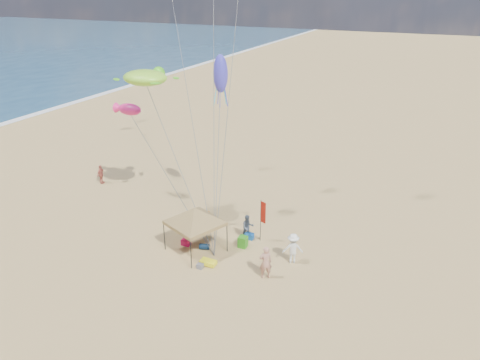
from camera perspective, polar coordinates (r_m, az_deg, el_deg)
The scene contains 18 objects.
ground at distance 26.52m, azimuth -2.78°, elevation -10.32°, with size 280.00×280.00×0.00m, color tan.
canopy_tent at distance 26.38m, azimuth -5.73°, elevation -3.71°, with size 4.93×4.93×3.29m.
feather_flag at distance 27.62m, azimuth 2.84°, elevation -4.34°, with size 0.40×0.18×2.77m.
cooler_red at distance 28.22m, azimuth -6.77°, elevation -7.75°, with size 0.54×0.38×0.38m, color #C20F3E.
cooler_blue at distance 28.66m, azimuth 1.17°, elevation -7.04°, with size 0.54×0.38×0.38m, color #124A97.
bag_navy at distance 27.70m, azimuth -4.48°, elevation -8.32°, with size 0.36×0.36×0.60m, color #0C1F36.
bag_orange at distance 31.24m, azimuth -4.31°, elevation -4.39°, with size 0.36×0.36×0.60m, color #D04B0B.
chair_green at distance 27.77m, azimuth 0.36°, elevation -7.75°, with size 0.50×0.50×0.70m, color #297D16.
chair_yellow at distance 30.24m, azimuth -7.54°, elevation -5.17°, with size 0.50×0.50×0.70m, color gold.
crate_grey at distance 26.07m, azimuth -5.02°, elevation -10.69°, with size 0.34×0.30×0.28m, color slate.
beach_cart at distance 26.24m, azimuth -4.00°, elevation -10.24°, with size 0.90×0.50×0.24m, color #FDF41C.
person_near_a at distance 24.84m, azimuth 3.21°, elevation -10.24°, with size 0.70×0.46×1.93m, color tan.
person_near_b at distance 28.39m, azimuth 0.98°, elevation -5.92°, with size 0.79×0.61×1.62m, color #3B4551.
person_near_c at distance 26.24m, azimuth 6.64°, elevation -8.51°, with size 1.18×0.68×1.82m, color silver.
person_far_a at distance 37.79m, azimuth -17.02°, elevation 0.70°, with size 0.90×0.38×1.54m, color #B85646.
turtle_kite at distance 28.88m, azimuth -11.81°, elevation 12.43°, with size 2.83×2.26×0.94m, color #93E331.
fish_kite at distance 32.82m, azimuth -13.66°, elevation 8.59°, with size 1.84×0.92×0.82m, color #FB257D.
squid_kite at distance 28.56m, azimuth -2.46°, elevation 13.16°, with size 0.90×0.90×2.34m, color #3D38C8.
Camera 1 is at (10.44, -19.43, 14.74)m, focal length 34.07 mm.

